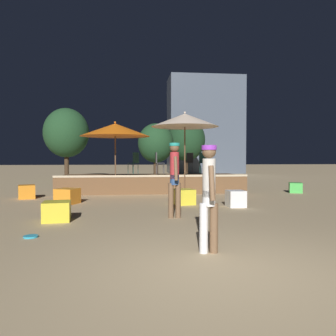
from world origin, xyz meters
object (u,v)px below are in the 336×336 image
Objects in this scene: patio_umbrella_0 at (185,120)px; cube_seat_3 at (57,211)px; cube_seat_5 at (184,197)px; cube_seat_0 at (295,188)px; cube_seat_4 at (67,196)px; person_0 at (175,175)px; frisbee_disc at (31,237)px; bistro_chair_1 at (135,161)px; background_tree_1 at (186,140)px; bistro_chair_2 at (158,161)px; background_tree_0 at (66,133)px; cube_seat_1 at (27,192)px; bistro_chair_3 at (204,161)px; bistro_chair_0 at (189,161)px; cube_seat_2 at (236,199)px; person_1 at (209,193)px; background_tree_2 at (156,143)px; patio_umbrella_1 at (115,130)px.

patio_umbrella_0 is 4.87× the size of cube_seat_3.
cube_seat_0 is at bearing 28.46° from cube_seat_5.
person_0 reaches higher than cube_seat_4.
patio_umbrella_0 is 12.49× the size of frisbee_disc.
background_tree_1 is (3.83, 9.87, 1.42)m from bistro_chair_1.
bistro_chair_2 is 9.56m from background_tree_0.
bistro_chair_1 reaches higher than frisbee_disc.
cube_seat_0 is at bearing 4.35° from cube_seat_1.
bistro_chair_3 is (-3.57, 1.29, 1.10)m from cube_seat_0.
bistro_chair_0 is (1.57, 7.02, 0.27)m from person_0.
patio_umbrella_0 reaches higher than cube_seat_2.
frisbee_disc is 0.06× the size of background_tree_0.
background_tree_1 is (2.76, 18.94, 1.82)m from person_1.
bistro_chair_0 reaches higher than cube_seat_2.
person_0 is 2.02× the size of bistro_chair_1.
background_tree_1 reaches higher than cube_seat_4.
bistro_chair_1 is 0.26× the size of background_tree_2.
frisbee_disc is at bearing -136.33° from bistro_chair_3.
bistro_chair_2 is 2.05m from bistro_chair_3.
cube_seat_3 is 0.15× the size of background_tree_1.
patio_umbrella_0 is 2.26m from bistro_chair_2.
bistro_chair_1 is (-1.92, 1.43, -1.58)m from patio_umbrella_0.
person_1 is 3.39m from frisbee_disc.
cube_seat_4 is at bearing -78.88° from background_tree_0.
cube_seat_2 is 0.79× the size of cube_seat_3.
patio_umbrella_1 reaches higher than cube_seat_2.
frisbee_disc is at bearing -99.92° from patio_umbrella_1.
cube_seat_1 is at bearing -113.61° from bistro_chair_0.
person_1 is (3.20, -5.65, 0.68)m from cube_seat_4.
cube_seat_2 is 0.11× the size of background_tree_0.
cube_seat_3 is at bearing -144.76° from cube_seat_5.
bistro_chair_0 is 9.80m from frisbee_disc.
patio_umbrella_0 is at bearing -55.60° from background_tree_0.
frisbee_disc is (0.19, -4.37, -0.22)m from cube_seat_4.
patio_umbrella_1 is 8.40m from person_1.
cube_seat_4 is at bearing 96.23° from cube_seat_3.
cube_seat_3 is at bearing 85.63° from frisbee_disc.
person_0 is 2.02× the size of bistro_chair_3.
cube_seat_2 is at bearing -72.41° from patio_umbrella_0.
person_0 is at bearing -91.86° from background_tree_2.
bistro_chair_0 reaches higher than cube_seat_5.
person_1 reaches higher than cube_seat_4.
cube_seat_0 is 0.96× the size of cube_seat_3.
cube_seat_4 is 0.48× the size of person_1.
patio_umbrella_1 is 1.57× the size of person_0.
background_tree_2 reaches higher than bistro_chair_2.
patio_umbrella_0 is at bearing 26.05° from cube_seat_4.
cube_seat_4 is 0.17× the size of background_tree_0.
bistro_chair_2 and bistro_chair_3 have the same top height.
background_tree_2 is (3.12, 11.86, 2.07)m from cube_seat_3.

